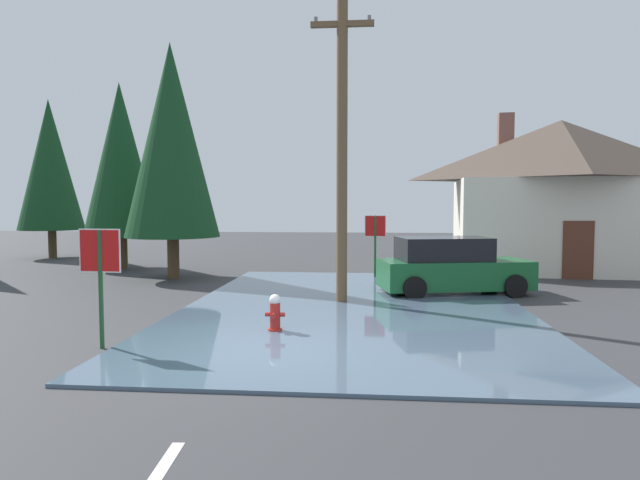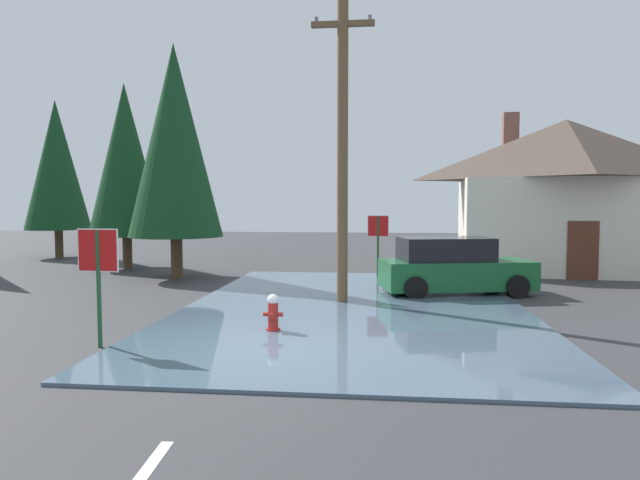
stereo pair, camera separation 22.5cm
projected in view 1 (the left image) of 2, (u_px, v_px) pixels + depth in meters
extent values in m
cube|color=#38383A|center=(256.00, 356.00, 9.73)|extent=(80.00, 80.00, 0.10)
cube|color=#4C6075|center=(354.00, 306.00, 13.92)|extent=(8.27, 12.97, 0.06)
cube|color=silver|center=(217.00, 378.00, 8.33)|extent=(3.72, 0.60, 0.01)
cylinder|color=#1E4C28|center=(101.00, 290.00, 9.95)|extent=(0.08, 0.08, 2.13)
cube|color=white|center=(100.00, 251.00, 9.91)|extent=(0.78, 0.06, 0.78)
cube|color=red|center=(100.00, 251.00, 9.91)|extent=(0.73, 0.06, 0.73)
cylinder|color=#AD231E|center=(275.00, 331.00, 11.19)|extent=(0.28, 0.28, 0.09)
cylinder|color=#AD231E|center=(275.00, 316.00, 11.17)|extent=(0.21, 0.21, 0.52)
sphere|color=white|center=(275.00, 300.00, 11.15)|extent=(0.23, 0.23, 0.23)
cylinder|color=#AD231E|center=(268.00, 314.00, 11.18)|extent=(0.09, 0.08, 0.08)
cylinder|color=#AD231E|center=(282.00, 315.00, 11.15)|extent=(0.09, 0.08, 0.08)
cylinder|color=#AD231E|center=(274.00, 316.00, 11.02)|extent=(0.10, 0.09, 0.10)
cylinder|color=brown|center=(342.00, 154.00, 14.24)|extent=(0.28, 0.28, 7.69)
cube|color=brown|center=(342.00, 24.00, 14.03)|extent=(1.60, 0.14, 0.14)
cylinder|color=slate|center=(316.00, 20.00, 14.08)|extent=(0.10, 0.10, 0.12)
cylinder|color=slate|center=(369.00, 18.00, 13.95)|extent=(0.10, 0.10, 0.12)
cylinder|color=#1E4C28|center=(375.00, 247.00, 19.27)|extent=(0.08, 0.08, 2.16)
cube|color=white|center=(375.00, 226.00, 19.22)|extent=(0.73, 0.10, 0.73)
cube|color=red|center=(375.00, 226.00, 19.22)|extent=(0.69, 0.10, 0.69)
cube|color=silver|center=(559.00, 225.00, 21.76)|extent=(8.08, 6.18, 3.51)
pyramid|color=brown|center=(561.00, 150.00, 21.57)|extent=(8.73, 6.67, 2.28)
cube|color=brown|center=(505.00, 139.00, 22.85)|extent=(0.65, 0.65, 2.05)
cube|color=#592D1E|center=(578.00, 250.00, 19.05)|extent=(1.00, 0.14, 2.00)
cube|color=#195B2D|center=(454.00, 274.00, 16.04)|extent=(4.47, 2.57, 0.80)
cube|color=black|center=(443.00, 249.00, 15.95)|extent=(2.79, 2.01, 0.65)
cylinder|color=black|center=(489.00, 278.00, 17.07)|extent=(0.67, 0.35, 0.64)
cylinder|color=black|center=(515.00, 286.00, 15.39)|extent=(0.67, 0.35, 0.64)
cylinder|color=black|center=(398.00, 279.00, 16.72)|extent=(0.67, 0.35, 0.64)
cylinder|color=black|center=(414.00, 288.00, 15.03)|extent=(0.67, 0.35, 0.64)
cylinder|color=#4C3823|center=(123.00, 252.00, 22.11)|extent=(0.36, 0.36, 1.31)
cone|color=#143D1E|center=(121.00, 160.00, 21.87)|extent=(2.92, 2.92, 5.99)
cylinder|color=#4C3823|center=(52.00, 244.00, 26.55)|extent=(0.37, 0.37, 1.34)
cone|color=#143D1E|center=(50.00, 165.00, 26.30)|extent=(2.99, 2.99, 6.13)
cylinder|color=#4C3823|center=(173.00, 258.00, 19.27)|extent=(0.40, 0.40, 1.44)
cone|color=#143D1E|center=(171.00, 140.00, 19.00)|extent=(3.21, 3.21, 6.58)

